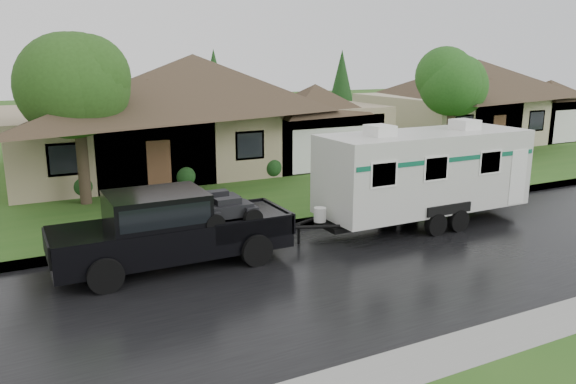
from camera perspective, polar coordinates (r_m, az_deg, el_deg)
name	(u,v)px	position (r m, az deg, el deg)	size (l,w,h in m)	color
ground	(282,253)	(16.54, -0.57, -6.22)	(140.00, 140.00, 0.00)	#2B581B
road	(317,276)	(14.90, 2.92, -8.51)	(140.00, 8.00, 0.01)	black
curb	(252,230)	(18.45, -3.72, -3.89)	(140.00, 0.50, 0.15)	gray
lawn	(154,165)	(30.26, -13.45, 2.65)	(140.00, 26.00, 0.15)	#2B581B
house_main	(201,98)	(29.33, -8.87, 9.46)	(19.44, 10.80, 6.90)	tan
house_neighbor	(481,92)	(40.73, 18.99, 9.62)	(15.12, 9.72, 6.45)	#BFAF8E
tree_left_green	(76,85)	(22.17, -20.72, 10.16)	(3.89, 3.89, 6.44)	#382B1E
tree_right_green	(453,83)	(31.00, 16.44, 10.55)	(3.59, 3.59, 5.94)	#382B1E
shrub_row	(229,170)	(25.38, -5.98, 2.23)	(13.60, 1.00, 1.00)	#143814
pickup_truck	(169,226)	(15.55, -12.03, -3.44)	(6.34, 2.41, 2.11)	black
travel_trailer	(424,171)	(19.50, 13.66, 2.11)	(7.81, 2.75, 3.51)	silver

